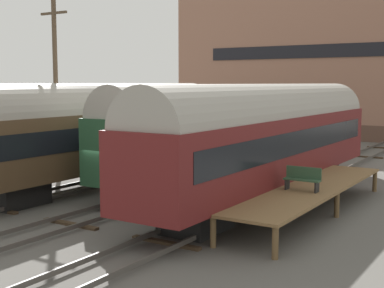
{
  "coord_description": "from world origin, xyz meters",
  "views": [
    {
      "loc": [
        14.04,
        -16.72,
        5.2
      ],
      "look_at": [
        0.0,
        5.31,
        2.2
      ],
      "focal_mm": 50.0,
      "sensor_mm": 36.0,
      "label": 1
    }
  ],
  "objects_px": {
    "train_car_brown": "(103,127)",
    "bench": "(303,178)",
    "utility_pole": "(56,84)",
    "train_car_green": "(212,127)",
    "train_car_maroon": "(270,134)"
  },
  "relations": [
    {
      "from": "train_car_brown",
      "to": "bench",
      "type": "bearing_deg",
      "value": -5.7
    },
    {
      "from": "train_car_brown",
      "to": "utility_pole",
      "type": "height_order",
      "value": "utility_pole"
    },
    {
      "from": "train_car_green",
      "to": "utility_pole",
      "type": "bearing_deg",
      "value": -148.12
    },
    {
      "from": "train_car_brown",
      "to": "utility_pole",
      "type": "xyz_separation_m",
      "value": [
        -2.62,
        -0.68,
        2.19
      ]
    },
    {
      "from": "train_car_green",
      "to": "train_car_brown",
      "type": "bearing_deg",
      "value": -139.89
    },
    {
      "from": "train_car_maroon",
      "to": "bench",
      "type": "xyz_separation_m",
      "value": [
        2.5,
        -2.45,
        -1.36
      ]
    },
    {
      "from": "bench",
      "to": "utility_pole",
      "type": "xyz_separation_m",
      "value": [
        -13.68,
        0.42,
        3.56
      ]
    },
    {
      "from": "train_car_brown",
      "to": "train_car_green",
      "type": "distance_m",
      "value": 5.6
    },
    {
      "from": "utility_pole",
      "to": "train_car_brown",
      "type": "bearing_deg",
      "value": 14.64
    },
    {
      "from": "train_car_maroon",
      "to": "utility_pole",
      "type": "relative_size",
      "value": 1.9
    },
    {
      "from": "train_car_brown",
      "to": "bench",
      "type": "xyz_separation_m",
      "value": [
        11.07,
        -1.11,
        -1.37
      ]
    },
    {
      "from": "train_car_maroon",
      "to": "bench",
      "type": "height_order",
      "value": "train_car_maroon"
    },
    {
      "from": "bench",
      "to": "utility_pole",
      "type": "distance_m",
      "value": 14.14
    },
    {
      "from": "train_car_green",
      "to": "bench",
      "type": "bearing_deg",
      "value": -34.8
    },
    {
      "from": "train_car_green",
      "to": "bench",
      "type": "xyz_separation_m",
      "value": [
        6.78,
        -4.71,
        -1.35
      ]
    }
  ]
}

